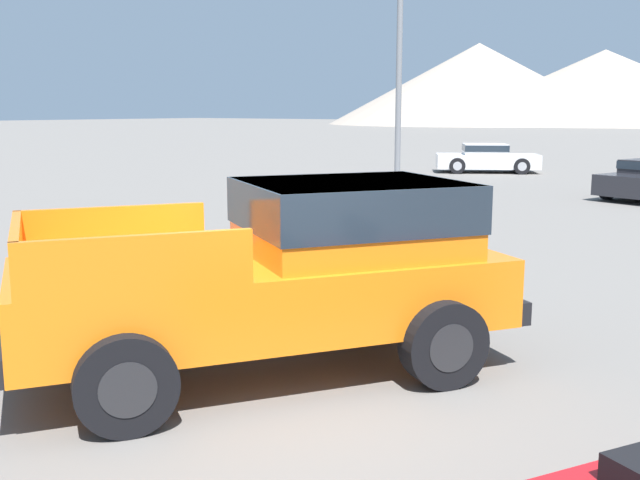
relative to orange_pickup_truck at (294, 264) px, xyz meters
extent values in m
plane|color=slate|center=(0.13, -0.30, -1.11)|extent=(320.00, 320.00, 0.00)
cube|color=orange|center=(-0.19, -0.28, -0.27)|extent=(4.39, 5.19, 0.70)
cube|color=orange|center=(0.35, 0.53, 0.46)|extent=(2.75, 2.82, 0.76)
cube|color=#1E2833|center=(0.35, 0.53, 0.60)|extent=(2.80, 2.88, 0.48)
cube|color=orange|center=(-1.76, -0.88, 0.32)|extent=(1.14, 1.67, 0.48)
cube|color=orange|center=(-0.12, -1.96, 0.32)|extent=(1.14, 1.67, 0.48)
cube|color=orange|center=(-1.46, -2.20, 0.32)|extent=(1.67, 1.14, 0.48)
cube|color=black|center=(1.19, 1.80, -0.49)|extent=(1.75, 1.23, 0.24)
cube|color=black|center=(-1.56, -2.36, -0.49)|extent=(1.75, 1.23, 0.24)
cylinder|color=black|center=(-0.23, 1.56, -0.67)|extent=(0.72, 0.88, 0.87)
cylinder|color=#232326|center=(-0.23, 1.56, -0.67)|extent=(0.52, 0.57, 0.48)
cylinder|color=black|center=(1.52, 0.40, -0.67)|extent=(0.72, 0.88, 0.87)
cylinder|color=#232326|center=(1.52, 0.40, -0.67)|extent=(0.52, 0.57, 0.48)
cylinder|color=black|center=(-1.89, -0.97, -0.67)|extent=(0.72, 0.88, 0.87)
cylinder|color=#232326|center=(-1.89, -0.97, -0.67)|extent=(0.52, 0.57, 0.48)
cylinder|color=black|center=(-0.15, -2.12, -0.67)|extent=(0.72, 0.88, 0.87)
cylinder|color=#232326|center=(-0.15, -2.12, -0.67)|extent=(0.52, 0.57, 0.48)
cylinder|color=black|center=(-1.38, 17.31, -0.77)|extent=(0.42, 0.70, 0.67)
cylinder|color=#9E9EA3|center=(-1.38, 17.31, -0.77)|extent=(0.34, 0.42, 0.37)
cube|color=white|center=(-8.26, 24.38, -0.63)|extent=(4.62, 3.70, 0.60)
cube|color=white|center=(-8.35, 24.32, -0.11)|extent=(2.35, 2.28, 0.44)
cube|color=#1E2833|center=(-8.35, 24.32, -0.05)|extent=(2.40, 2.33, 0.26)
cylinder|color=black|center=(-7.53, 25.79, -0.77)|extent=(0.69, 0.52, 0.67)
cylinder|color=#9E9EA3|center=(-7.53, 25.79, -0.77)|extent=(0.44, 0.39, 0.37)
cylinder|color=black|center=(-6.67, 24.28, -0.77)|extent=(0.69, 0.52, 0.67)
cylinder|color=#9E9EA3|center=(-6.67, 24.28, -0.77)|extent=(0.44, 0.39, 0.37)
cylinder|color=black|center=(-9.84, 24.47, -0.77)|extent=(0.69, 0.52, 0.67)
cylinder|color=#9E9EA3|center=(-9.84, 24.47, -0.77)|extent=(0.44, 0.39, 0.37)
cylinder|color=black|center=(-8.98, 22.96, -0.77)|extent=(0.69, 0.52, 0.67)
cylinder|color=#9E9EA3|center=(-8.98, 22.96, -0.77)|extent=(0.44, 0.39, 0.37)
cylinder|color=slate|center=(-4.34, 9.74, 3.22)|extent=(0.14, 0.14, 8.65)
cone|color=gray|center=(-32.44, 131.13, 5.32)|extent=(57.51, 57.51, 12.85)
cone|color=gray|center=(-51.85, 121.90, 6.03)|extent=(53.55, 53.55, 14.27)
camera|label=1|loc=(4.61, -6.00, 1.58)|focal=42.00mm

